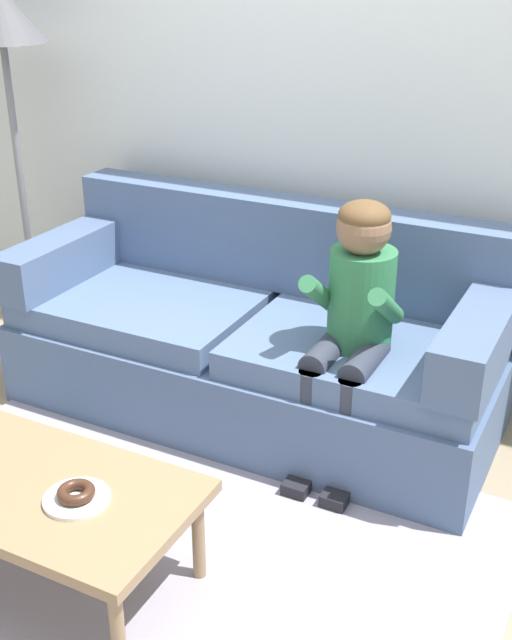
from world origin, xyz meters
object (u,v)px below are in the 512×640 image
(coffee_table, at_px, (44,496))
(donut, at_px, (76,492))
(couch, at_px, (257,342))
(toy_controller, at_px, (45,439))
(person_child, at_px, (354,313))
(floor_lamp, at_px, (3,39))

(coffee_table, height_order, donut, donut)
(couch, relative_size, donut, 18.06)
(couch, relative_size, toy_controller, 9.59)
(person_child, height_order, toy_controller, person_child)
(person_child, bearing_deg, toy_controller, -157.51)
(person_child, xyz_separation_m, toy_controller, (-1.19, -0.49, -0.65))
(coffee_table, xyz_separation_m, person_child, (0.63, 1.11, 0.33))
(toy_controller, bearing_deg, floor_lamp, 117.92)
(toy_controller, bearing_deg, couch, 32.03)
(floor_lamp, bearing_deg, donut, -44.96)
(person_child, bearing_deg, couch, 158.58)
(coffee_table, xyz_separation_m, toy_controller, (-0.57, 0.62, -0.32))
(donut, bearing_deg, couch, 91.89)
(person_child, xyz_separation_m, floor_lamp, (-1.94, 0.34, 0.89))
(toy_controller, bearing_deg, donut, -55.50)
(donut, bearing_deg, toy_controller, 138.60)
(coffee_table, distance_m, person_child, 1.32)
(coffee_table, bearing_deg, floor_lamp, 132.24)
(couch, relative_size, person_child, 1.97)
(coffee_table, height_order, toy_controller, coffee_table)
(donut, relative_size, toy_controller, 0.53)
(coffee_table, height_order, floor_lamp, floor_lamp)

